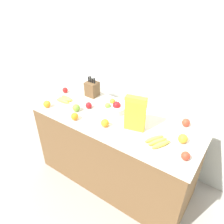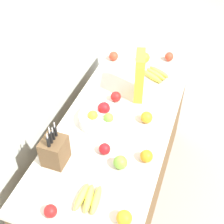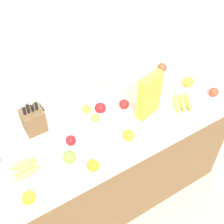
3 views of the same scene
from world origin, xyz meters
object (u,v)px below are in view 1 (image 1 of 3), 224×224
object	(u,v)px
fruit_bowl	(113,107)
orange_mid_right	(183,139)
banana_bunch_right	(65,99)
banana_bunch_left	(158,142)
cereal_box	(135,112)
orange_front_center	(105,123)
apple_rightmost	(65,90)
orange_front_right	(75,116)
apple_leftmost	(76,108)
apple_middle	(89,105)
apple_front	(186,156)
knife_block	(92,89)
apple_by_knife_block	(131,115)
apple_near_bananas	(186,123)
orange_front_left	(47,104)

from	to	relation	value
fruit_bowl	orange_mid_right	world-z (taller)	fruit_bowl
banana_bunch_right	banana_bunch_left	bearing A→B (deg)	-3.37
cereal_box	orange_front_center	bearing A→B (deg)	-167.36
apple_rightmost	orange_front_right	size ratio (longest dim) A/B	0.89
apple_leftmost	orange_front_center	xyz separation A→B (m)	(0.39, -0.04, -0.00)
fruit_bowl	apple_middle	distance (m)	0.26
apple_middle	orange_front_right	bearing A→B (deg)	-83.85
apple_front	apple_leftmost	world-z (taller)	apple_leftmost
banana_bunch_right	apple_rightmost	size ratio (longest dim) A/B	2.76
cereal_box	apple_leftmost	world-z (taller)	cereal_box
orange_front_right	knife_block	bearing A→B (deg)	109.65
knife_block	fruit_bowl	bearing A→B (deg)	-18.60
apple_by_knife_block	orange_front_right	xyz separation A→B (m)	(-0.43, -0.33, 0.00)
apple_middle	apple_near_bananas	world-z (taller)	apple_near_bananas
apple_by_knife_block	apple_near_bananas	size ratio (longest dim) A/B	0.97
apple_leftmost	apple_near_bananas	distance (m)	1.07
apple_by_knife_block	orange_front_center	bearing A→B (deg)	-117.83
fruit_bowl	apple_leftmost	size ratio (longest dim) A/B	3.53
apple_near_bananas	orange_front_center	distance (m)	0.74
banana_bunch_right	apple_near_bananas	world-z (taller)	apple_near_bananas
orange_front_right	orange_mid_right	bearing A→B (deg)	15.47
apple_front	orange_front_right	distance (m)	1.06
apple_by_knife_block	apple_front	bearing A→B (deg)	-21.08
orange_front_left	fruit_bowl	bearing A→B (deg)	29.69
knife_block	apple_by_knife_block	world-z (taller)	knife_block
knife_block	apple_near_bananas	world-z (taller)	knife_block
apple_front	orange_front_left	xyz separation A→B (m)	(-1.45, -0.09, 0.00)
apple_middle	orange_front_left	xyz separation A→B (m)	(-0.37, -0.24, 0.00)
cereal_box	apple_by_knife_block	size ratio (longest dim) A/B	4.58
knife_block	apple_leftmost	size ratio (longest dim) A/B	3.57
cereal_box	apple_near_bananas	xyz separation A→B (m)	(0.37, 0.31, -0.14)
banana_bunch_left	orange_front_right	bearing A→B (deg)	-170.30
apple_near_bananas	orange_mid_right	world-z (taller)	orange_mid_right
banana_bunch_left	apple_rightmost	xyz separation A→B (m)	(-1.28, 0.21, 0.01)
fruit_bowl	orange_front_right	xyz separation A→B (m)	(-0.21, -0.35, -0.00)
apple_front	orange_front_right	bearing A→B (deg)	-175.14
apple_by_knife_block	apple_near_bananas	xyz separation A→B (m)	(0.48, 0.18, 0.00)
orange_front_left	knife_block	bearing A→B (deg)	64.28
apple_middle	orange_front_right	world-z (taller)	orange_front_right
orange_front_center	apple_front	bearing A→B (deg)	0.82
banana_bunch_left	apple_by_knife_block	size ratio (longest dim) A/B	3.01
apple_front	apple_by_knife_block	bearing A→B (deg)	158.92
apple_rightmost	apple_near_bananas	size ratio (longest dim) A/B	0.87
cereal_box	apple_near_bananas	bearing A→B (deg)	25.76
banana_bunch_right	apple_rightmost	distance (m)	0.19
banana_bunch_right	apple_near_bananas	distance (m)	1.29
banana_bunch_right	apple_by_knife_block	world-z (taller)	apple_by_knife_block
knife_block	banana_bunch_left	world-z (taller)	knife_block
apple_leftmost	orange_mid_right	world-z (taller)	orange_mid_right
knife_block	apple_near_bananas	size ratio (longest dim) A/B	3.75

